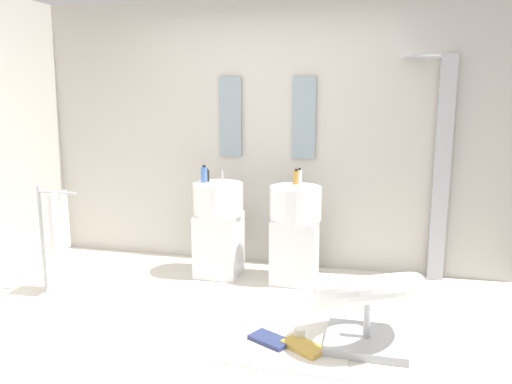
# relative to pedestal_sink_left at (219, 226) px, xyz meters

# --- Properties ---
(ground_plane) EXTENTS (4.80, 3.60, 0.04)m
(ground_plane) POSITION_rel_pedestal_sink_left_xyz_m (0.37, -1.16, -0.50)
(ground_plane) COLOR silver
(rear_partition) EXTENTS (4.80, 0.10, 2.60)m
(rear_partition) POSITION_rel_pedestal_sink_left_xyz_m (0.37, 0.49, 0.82)
(rear_partition) COLOR beige
(rear_partition) RESTS_ON ground_plane
(pedestal_sink_left) EXTENTS (0.47, 0.47, 0.99)m
(pedestal_sink_left) POSITION_rel_pedestal_sink_left_xyz_m (0.00, 0.00, 0.00)
(pedestal_sink_left) COLOR white
(pedestal_sink_left) RESTS_ON ground_plane
(pedestal_sink_right) EXTENTS (0.47, 0.47, 0.99)m
(pedestal_sink_right) POSITION_rel_pedestal_sink_left_xyz_m (0.73, 0.00, 0.00)
(pedestal_sink_right) COLOR white
(pedestal_sink_right) RESTS_ON ground_plane
(vanity_mirror_left) EXTENTS (0.22, 0.03, 0.77)m
(vanity_mirror_left) POSITION_rel_pedestal_sink_left_xyz_m (0.00, 0.42, 1.00)
(vanity_mirror_left) COLOR #8C9EA8
(vanity_mirror_right) EXTENTS (0.22, 0.03, 0.77)m
(vanity_mirror_right) POSITION_rel_pedestal_sink_left_xyz_m (0.73, 0.42, 1.00)
(vanity_mirror_right) COLOR #8C9EA8
(shower_column) EXTENTS (0.49, 0.24, 2.05)m
(shower_column) POSITION_rel_pedestal_sink_left_xyz_m (1.98, 0.37, 0.60)
(shower_column) COLOR #B7BABF
(shower_column) RESTS_ON ground_plane
(lounge_chair) EXTENTS (1.06, 1.06, 0.65)m
(lounge_chair) POSITION_rel_pedestal_sink_left_xyz_m (1.43, -1.09, -0.13)
(lounge_chair) COLOR #B7BABF
(lounge_chair) RESTS_ON ground_plane
(towel_rack) EXTENTS (0.37, 0.22, 0.95)m
(towel_rack) POSITION_rel_pedestal_sink_left_xyz_m (-1.19, -0.79, 0.15)
(towel_rack) COLOR #B7BABF
(towel_rack) RESTS_ON ground_plane
(area_rug) EXTENTS (0.93, 0.70, 0.01)m
(area_rug) POSITION_rel_pedestal_sink_left_xyz_m (0.86, -1.24, -0.47)
(area_rug) COLOR white
(area_rug) RESTS_ON ground_plane
(magazine_ochre) EXTENTS (0.34, 0.30, 0.03)m
(magazine_ochre) POSITION_rel_pedestal_sink_left_xyz_m (1.02, -1.28, -0.45)
(magazine_ochre) COLOR gold
(magazine_ochre) RESTS_ON area_rug
(magazine_navy) EXTENTS (0.33, 0.28, 0.03)m
(magazine_navy) POSITION_rel_pedestal_sink_left_xyz_m (0.77, -1.23, -0.45)
(magazine_navy) COLOR navy
(magazine_navy) RESTS_ON area_rug
(coffee_mug) EXTENTS (0.08, 0.08, 0.09)m
(coffee_mug) POSITION_rel_pedestal_sink_left_xyz_m (0.97, -1.15, -0.42)
(coffee_mug) COLOR white
(coffee_mug) RESTS_ON area_rug
(soap_bottle_black) EXTENTS (0.05, 0.05, 0.13)m
(soap_bottle_black) POSITION_rel_pedestal_sink_left_xyz_m (-0.13, 0.06, 0.47)
(soap_bottle_black) COLOR black
(soap_bottle_black) RESTS_ON pedestal_sink_left
(soap_bottle_white) EXTENTS (0.04, 0.04, 0.15)m
(soap_bottle_white) POSITION_rel_pedestal_sink_left_xyz_m (0.74, 0.16, 0.48)
(soap_bottle_white) COLOR white
(soap_bottle_white) RESTS_ON pedestal_sink_right
(soap_bottle_blue) EXTENTS (0.06, 0.06, 0.16)m
(soap_bottle_blue) POSITION_rel_pedestal_sink_left_xyz_m (-0.14, 0.02, 0.49)
(soap_bottle_blue) COLOR #4C72B7
(soap_bottle_blue) RESTS_ON pedestal_sink_left
(soap_bottle_amber) EXTENTS (0.05, 0.05, 0.14)m
(soap_bottle_amber) POSITION_rel_pedestal_sink_left_xyz_m (0.71, 0.12, 0.48)
(soap_bottle_amber) COLOR #C68C38
(soap_bottle_amber) RESTS_ON pedestal_sink_right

